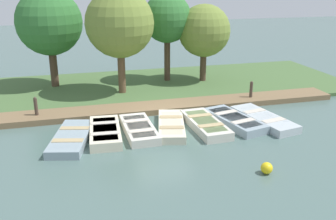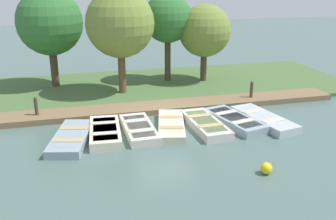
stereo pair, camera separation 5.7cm
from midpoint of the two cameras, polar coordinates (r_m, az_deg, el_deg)
name	(u,v)px [view 1 (the left image)]	position (r m, az deg, el deg)	size (l,w,h in m)	color
ground_plane	(163,119)	(16.61, -0.86, -1.39)	(80.00, 80.00, 0.00)	#4C6660
shore_bank	(141,87)	(21.23, -4.15, 3.45)	(8.00, 24.00, 0.18)	#476638
dock_walkway	(157,107)	(17.72, -1.85, 0.40)	(1.46, 18.08, 0.26)	brown
rowboat_0	(72,138)	(14.76, -14.58, -4.11)	(3.37, 1.94, 0.33)	#8C9EA8
rowboat_1	(105,132)	(14.92, -9.67, -3.35)	(3.01, 1.38, 0.39)	beige
rowboat_2	(139,129)	(15.14, -4.57, -2.89)	(2.98, 1.19, 0.34)	beige
rowboat_3	(171,125)	(15.44, 0.39, -2.38)	(3.32, 1.76, 0.34)	beige
rowboat_4	(205,124)	(15.61, 5.56, -2.15)	(3.18, 1.27, 0.37)	beige
rowboat_5	(234,120)	(16.22, 9.94, -1.54)	(3.33, 1.88, 0.36)	#8C9EA8
rowboat_6	(264,119)	(16.65, 14.26, -1.33)	(3.51, 1.76, 0.35)	#B2BCC1
mooring_post_near	(36,109)	(17.25, -19.54, 0.18)	(0.15, 0.15, 1.09)	#47382D
mooring_post_far	(251,92)	(19.22, 12.45, 2.76)	(0.15, 0.15, 1.09)	#47382D
buoy	(267,168)	(12.44, 14.68, -8.56)	(0.38, 0.38, 0.38)	yellow
park_tree_far_left	(49,23)	(21.49, -17.73, 12.55)	(3.53, 3.53, 5.46)	#4C3828
park_tree_left	(120,24)	(19.39, -7.47, 12.91)	(3.47, 3.47, 5.52)	brown
park_tree_center	(167,19)	(21.79, -0.21, 13.72)	(2.78, 2.78, 5.18)	#4C3828
park_tree_right	(204,31)	(21.89, 5.46, 11.89)	(2.98, 2.98, 4.59)	#4C3828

